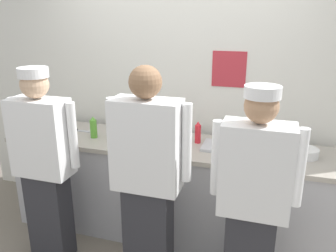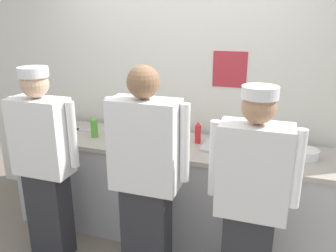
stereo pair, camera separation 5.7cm
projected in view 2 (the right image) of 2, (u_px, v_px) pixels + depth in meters
name	position (u px, v px, depth m)	size (l,w,h in m)	color
wall_back	(182.00, 71.00, 3.32)	(4.68, 0.11, 3.00)	silver
prep_counter	(167.00, 188.00, 3.22)	(2.98, 0.66, 0.92)	#B2B2B7
chef_near_left	(44.00, 162.00, 2.79)	(0.60, 0.24, 1.65)	#2D2D33
chef_center	(146.00, 177.00, 2.46)	(0.62, 0.24, 1.71)	#2D2D33
chef_far_right	(251.00, 200.00, 2.24)	(0.59, 0.24, 1.62)	#2D2D33
plate_stack_front	(306.00, 154.00, 2.74)	(0.21, 0.21, 0.07)	white
mixing_bowl_steel	(135.00, 133.00, 3.18)	(0.38, 0.38, 0.10)	#B7BABF
sheet_tray	(229.00, 148.00, 2.93)	(0.45, 0.28, 0.02)	#B7BABF
squeeze_bottle_primary	(198.00, 133.00, 3.05)	(0.05, 0.05, 0.20)	red
squeeze_bottle_secondary	(94.00, 127.00, 3.20)	(0.06, 0.06, 0.20)	#56A333
ramekin_green_sauce	(167.00, 133.00, 3.25)	(0.10, 0.10, 0.05)	white
ramekin_yellow_sauce	(176.00, 143.00, 3.01)	(0.08, 0.08, 0.05)	white
ramekin_orange_sauce	(268.00, 159.00, 2.67)	(0.09, 0.09, 0.05)	white
deli_cup	(61.00, 124.00, 3.48)	(0.09, 0.09, 0.08)	white
chefs_knife	(81.00, 130.00, 3.41)	(0.27, 0.03, 0.02)	#B7BABF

